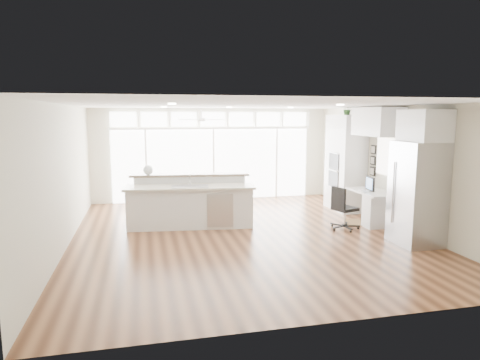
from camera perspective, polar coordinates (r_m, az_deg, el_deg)
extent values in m
cube|color=#482716|center=(9.08, 0.59, -7.37)|extent=(7.00, 8.00, 0.02)
cube|color=white|center=(8.73, 0.62, 9.99)|extent=(7.00, 8.00, 0.02)
cube|color=beige|center=(12.71, -3.63, 3.44)|extent=(7.00, 0.04, 2.70)
cube|color=beige|center=(5.06, 11.30, -4.57)|extent=(7.00, 0.04, 2.70)
cube|color=beige|center=(8.69, -22.46, 0.41)|extent=(0.04, 8.00, 2.70)
cube|color=beige|center=(10.20, 20.10, 1.67)|extent=(0.04, 8.00, 2.70)
cube|color=white|center=(12.68, -3.57, 2.07)|extent=(5.80, 0.06, 2.08)
cube|color=white|center=(12.60, -3.63, 8.09)|extent=(5.90, 0.06, 0.40)
cube|color=white|center=(10.41, 19.07, 2.96)|extent=(0.04, 0.85, 0.85)
cube|color=white|center=(11.39, -5.20, 8.52)|extent=(1.16, 1.16, 0.32)
cube|color=white|center=(8.93, 0.31, 9.83)|extent=(3.40, 3.00, 0.02)
cube|color=silver|center=(11.60, 13.87, 2.22)|extent=(0.64, 1.20, 2.50)
cube|color=silver|center=(10.41, 17.21, -3.47)|extent=(0.72, 1.30, 0.76)
cube|color=silver|center=(10.22, 17.90, 7.41)|extent=(0.64, 1.30, 0.64)
cube|color=#A9AAAE|center=(8.93, 22.57, -1.66)|extent=(0.76, 0.90, 2.00)
cube|color=silver|center=(8.84, 23.38, 6.68)|extent=(0.64, 0.90, 0.60)
cube|color=black|center=(10.95, 17.33, 2.51)|extent=(0.06, 0.22, 0.80)
cube|color=silver|center=(9.67, -6.64, -2.90)|extent=(2.98, 1.40, 1.14)
cube|color=#3D2713|center=(10.44, 16.17, -5.51)|extent=(1.09, 0.96, 0.01)
cube|color=black|center=(9.68, 13.82, -3.68)|extent=(0.61, 0.59, 0.94)
sphere|color=white|center=(10.01, -12.15, 1.32)|extent=(0.23, 0.23, 0.23)
cube|color=black|center=(10.28, 16.97, -0.46)|extent=(0.13, 0.43, 0.36)
cube|color=silver|center=(10.22, 16.10, -1.43)|extent=(0.16, 0.34, 0.02)
imported|color=#2F5B27|center=(11.53, 14.12, 9.03)|extent=(0.33, 0.36, 0.25)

